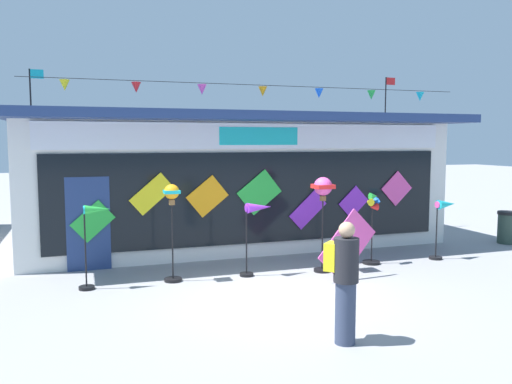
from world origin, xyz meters
name	(u,v)px	position (x,y,z in m)	size (l,w,h in m)	color
ground_plane	(277,297)	(0.00, 0.00, 0.00)	(80.00, 80.00, 0.00)	gray
kite_shop_building	(229,177)	(0.71, 5.65, 1.72)	(11.02, 6.18, 4.70)	silver
wind_spinner_far_left	(94,231)	(-3.04, 1.59, 1.10)	(0.62, 0.29, 1.58)	black
wind_spinner_left	(172,210)	(-1.57, 1.63, 1.42)	(0.35, 0.35, 1.92)	black
wind_spinner_center_left	(256,219)	(0.13, 1.55, 1.16)	(0.70, 0.28, 1.51)	black
wind_spinner_center_right	(323,195)	(1.54, 1.37, 1.62)	(0.39, 0.39, 2.00)	black
wind_spinner_right	(373,221)	(2.90, 1.62, 0.98)	(0.40, 0.39, 1.61)	black
wind_spinner_far_right	(444,214)	(4.76, 1.56, 1.05)	(0.67, 0.30, 1.39)	black
person_near_camera	(345,280)	(0.11, -2.23, 0.89)	(0.46, 0.46, 1.68)	#333D56
trash_bin	(507,227)	(7.59, 2.51, 0.44)	(0.52, 0.52, 0.86)	#2D4238
display_kite_on_ground	(347,245)	(1.74, 0.66, 0.70)	(0.71, 0.03, 1.29)	#EA4CA3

